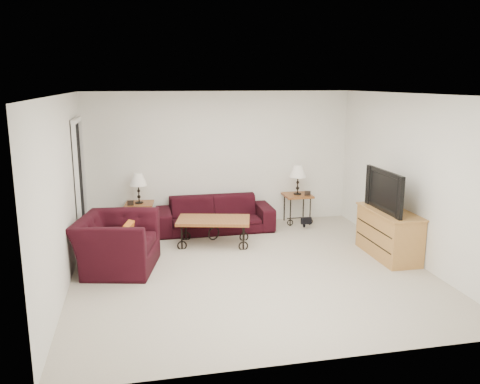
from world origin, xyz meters
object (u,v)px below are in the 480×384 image
object	(u,v)px
tv_stand	(389,234)
coffee_table	(214,232)
television	(390,191)
backpack	(304,217)
lamp_right	(298,180)
side_table_right	(297,209)
armchair	(117,243)
lamp_left	(139,188)
side_table_left	(140,218)
sofa	(215,214)

from	to	relation	value
tv_stand	coffee_table	bearing A→B (deg)	156.52
television	backpack	world-z (taller)	television
lamp_right	tv_stand	size ratio (longest dim) A/B	0.46
side_table_right	armchair	size ratio (longest dim) A/B	0.47
lamp_left	armchair	xyz separation A→B (m)	(-0.34, -1.78, -0.42)
coffee_table	backpack	world-z (taller)	coffee_table
lamp_left	television	size ratio (longest dim) A/B	0.49
side_table_left	armchair	world-z (taller)	armchair
side_table_right	coffee_table	distance (m)	2.03
side_table_right	backpack	world-z (taller)	side_table_right
lamp_right	tv_stand	distance (m)	2.29
side_table_left	television	world-z (taller)	television
lamp_left	backpack	world-z (taller)	lamp_left
backpack	side_table_right	bearing A→B (deg)	120.19
coffee_table	lamp_left	bearing A→B (deg)	140.61
lamp_left	armchair	world-z (taller)	lamp_left
tv_stand	television	bearing A→B (deg)	-180.00
side_table_right	backpack	distance (m)	0.35
television	backpack	distance (m)	2.09
lamp_left	tv_stand	distance (m)	4.33
lamp_left	lamp_right	xyz separation A→B (m)	(2.97, -0.00, 0.03)
side_table_right	lamp_right	size ratio (longest dim) A/B	1.00
side_table_left	side_table_right	size ratio (longest dim) A/B	0.96
sofa	side_table_right	world-z (taller)	sofa
sofa	tv_stand	size ratio (longest dim) A/B	1.71
side_table_right	tv_stand	distance (m)	2.24
coffee_table	armchair	bearing A→B (deg)	-152.58
sofa	side_table_left	xyz separation A→B (m)	(-1.34, 0.18, -0.04)
lamp_right	armchair	distance (m)	3.79
backpack	coffee_table	bearing A→B (deg)	-135.71
side_table_left	television	xyz separation A→B (m)	(3.74, -2.10, 0.78)
side_table_right	backpack	bearing A→B (deg)	-84.68
side_table_left	armchair	bearing A→B (deg)	-100.94
side_table_left	tv_stand	bearing A→B (deg)	-29.12
lamp_right	coffee_table	size ratio (longest dim) A/B	0.47
side_table_left	lamp_left	size ratio (longest dim) A/B	1.00
coffee_table	tv_stand	distance (m)	2.80
side_table_right	lamp_right	xyz separation A→B (m)	(0.00, 0.00, 0.56)
side_table_left	lamp_right	distance (m)	3.02
sofa	armchair	world-z (taller)	armchair
lamp_right	tv_stand	xyz separation A→B (m)	(0.79, -2.10, -0.48)
side_table_left	side_table_right	bearing A→B (deg)	-0.00
side_table_left	coffee_table	world-z (taller)	side_table_left
television	tv_stand	bearing A→B (deg)	90.00
side_table_right	lamp_right	distance (m)	0.56
lamp_right	backpack	world-z (taller)	lamp_right
side_table_left	lamp_right	xyz separation A→B (m)	(2.97, -0.00, 0.57)
sofa	armchair	xyz separation A→B (m)	(-1.69, -1.60, 0.08)
tv_stand	backpack	bearing A→B (deg)	113.42
coffee_table	backpack	bearing A→B (deg)	19.42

